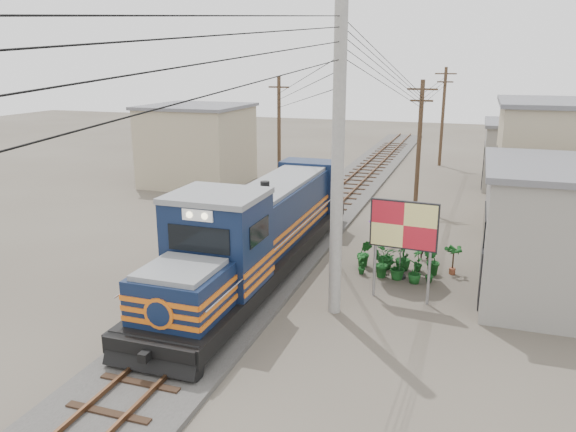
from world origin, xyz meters
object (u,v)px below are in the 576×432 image
(locomotive, at_px, (260,232))
(vendor, at_px, (425,242))
(market_umbrella, at_px, (403,216))
(billboard, at_px, (404,228))

(locomotive, height_order, vendor, locomotive)
(market_umbrella, bearing_deg, billboard, -81.62)
(billboard, height_order, market_umbrella, billboard)
(locomotive, bearing_deg, vendor, 33.08)
(market_umbrella, xyz_separation_m, vendor, (0.68, 2.39, -1.71))
(market_umbrella, bearing_deg, locomotive, -164.86)
(billboard, distance_m, market_umbrella, 2.07)
(vendor, bearing_deg, market_umbrella, 50.02)
(market_umbrella, distance_m, vendor, 3.02)
(billboard, height_order, vendor, billboard)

